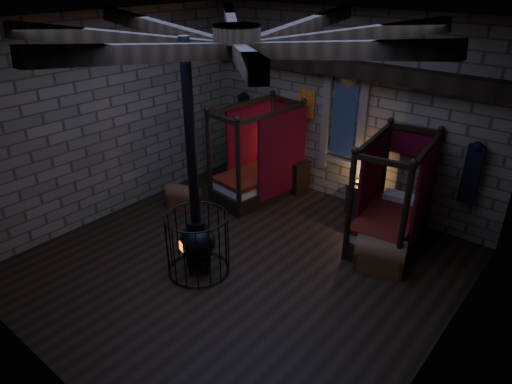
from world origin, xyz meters
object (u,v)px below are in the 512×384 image
Objects in this scene: bed_right at (390,217)px; bed_left at (259,174)px; trunk_right at (380,255)px; trunk_left at (184,197)px; stove at (197,239)px.

bed_left is at bearing 173.94° from bed_right.
trunk_right is at bearing -80.77° from bed_right.
bed_right is at bearing 8.33° from bed_left.
trunk_left is (-4.19, -1.60, -0.29)m from bed_right.
trunk_right is 3.27m from stove.
stove reaches higher than trunk_left.
stove reaches higher than trunk_right.
stove reaches higher than bed_left.
bed_right is at bearing 72.66° from stove.
trunk_right reaches higher than trunk_left.
stove is at bearing -55.73° from trunk_left.
bed_left is 2.24× the size of trunk_right.
trunk_right is at bearing -7.28° from bed_left.
bed_right is 1.05m from trunk_right.
trunk_left is at bearing -166.45° from bed_right.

